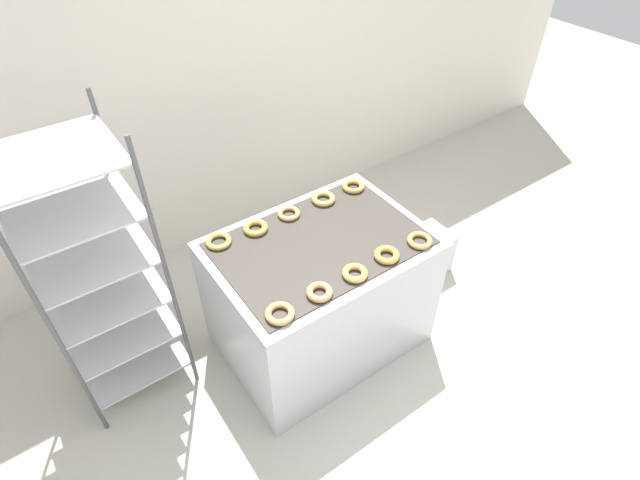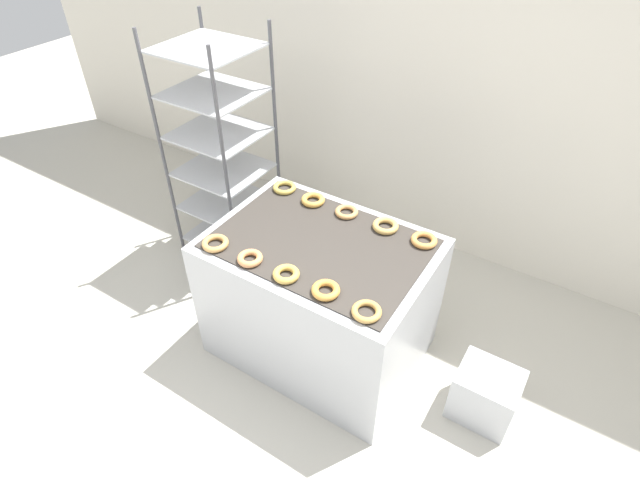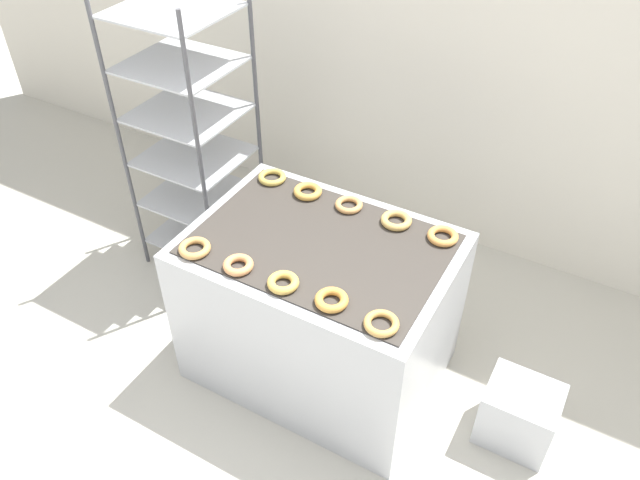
{
  "view_description": "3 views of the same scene",
  "coord_description": "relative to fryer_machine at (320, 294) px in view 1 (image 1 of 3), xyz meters",
  "views": [
    {
      "loc": [
        -1.21,
        -1.03,
        2.75
      ],
      "look_at": [
        0.0,
        0.69,
        0.89
      ],
      "focal_mm": 28.0,
      "sensor_mm": 36.0,
      "label": 1
    },
    {
      "loc": [
        1.13,
        -1.09,
        2.6
      ],
      "look_at": [
        0.0,
        0.69,
        0.89
      ],
      "focal_mm": 28.0,
      "sensor_mm": 36.0,
      "label": 2
    },
    {
      "loc": [
        1.07,
        -1.21,
        2.72
      ],
      "look_at": [
        0.0,
        0.69,
        0.89
      ],
      "focal_mm": 35.0,
      "sensor_mm": 36.0,
      "label": 3
    }
  ],
  "objects": [
    {
      "name": "ground_plane",
      "position": [
        -0.0,
        -0.69,
        -0.43
      ],
      "size": [
        14.0,
        14.0,
        0.0
      ],
      "primitive_type": "plane",
      "color": "beige"
    },
    {
      "name": "wall_back",
      "position": [
        -0.0,
        1.44,
        0.97
      ],
      "size": [
        8.0,
        0.05,
        2.8
      ],
      "color": "silver",
      "rests_on": "ground_plane"
    },
    {
      "name": "fryer_machine",
      "position": [
        0.0,
        0.0,
        0.0
      ],
      "size": [
        1.23,
        0.88,
        0.87
      ],
      "color": "#B7BABF",
      "rests_on": "ground_plane"
    },
    {
      "name": "baking_rack_cart",
      "position": [
        -1.11,
        0.46,
        0.45
      ],
      "size": [
        0.59,
        0.56,
        1.74
      ],
      "color": "#4C4C51",
      "rests_on": "ground_plane"
    },
    {
      "name": "glaze_bin",
      "position": [
        1.04,
        0.08,
        -0.26
      ],
      "size": [
        0.34,
        0.29,
        0.34
      ],
      "color": "#B7BABF",
      "rests_on": "ground_plane"
    },
    {
      "name": "donut_near_leftmost",
      "position": [
        -0.47,
        -0.32,
        0.45
      ],
      "size": [
        0.15,
        0.15,
        0.03
      ],
      "primitive_type": "torus",
      "color": "tan",
      "rests_on": "fryer_machine"
    },
    {
      "name": "donut_near_left",
      "position": [
        -0.23,
        -0.32,
        0.45
      ],
      "size": [
        0.14,
        0.14,
        0.04
      ],
      "primitive_type": "torus",
      "color": "tan",
      "rests_on": "fryer_machine"
    },
    {
      "name": "donut_near_center",
      "position": [
        -0.0,
        -0.32,
        0.45
      ],
      "size": [
        0.14,
        0.14,
        0.04
      ],
      "primitive_type": "torus",
      "color": "gold",
      "rests_on": "fryer_machine"
    },
    {
      "name": "donut_near_right",
      "position": [
        0.23,
        -0.31,
        0.45
      ],
      "size": [
        0.14,
        0.14,
        0.04
      ],
      "primitive_type": "torus",
      "color": "gold",
      "rests_on": "fryer_machine"
    },
    {
      "name": "donut_near_rightmost",
      "position": [
        0.46,
        -0.32,
        0.45
      ],
      "size": [
        0.14,
        0.14,
        0.03
      ],
      "primitive_type": "torus",
      "color": "tan",
      "rests_on": "fryer_machine"
    },
    {
      "name": "donut_far_leftmost",
      "position": [
        -0.47,
        0.33,
        0.45
      ],
      "size": [
        0.15,
        0.15,
        0.03
      ],
      "primitive_type": "torus",
      "color": "gold",
      "rests_on": "fryer_machine"
    },
    {
      "name": "donut_far_left",
      "position": [
        -0.24,
        0.31,
        0.45
      ],
      "size": [
        0.14,
        0.14,
        0.04
      ],
      "primitive_type": "torus",
      "color": "gold",
      "rests_on": "fryer_machine"
    },
    {
      "name": "donut_far_center",
      "position": [
        -0.01,
        0.31,
        0.45
      ],
      "size": [
        0.14,
        0.14,
        0.03
      ],
      "primitive_type": "torus",
      "color": "tan",
      "rests_on": "fryer_machine"
    },
    {
      "name": "donut_far_right",
      "position": [
        0.24,
        0.31,
        0.45
      ],
      "size": [
        0.15,
        0.15,
        0.04
      ],
      "primitive_type": "torus",
      "color": "tan",
      "rests_on": "fryer_machine"
    },
    {
      "name": "donut_far_rightmost",
      "position": [
        0.48,
        0.31,
        0.45
      ],
      "size": [
        0.14,
        0.14,
        0.03
      ],
      "primitive_type": "torus",
      "color": "#DB9449",
      "rests_on": "fryer_machine"
    }
  ]
}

